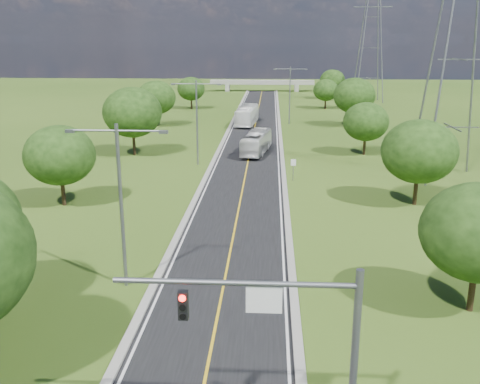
# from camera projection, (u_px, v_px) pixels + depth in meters

# --- Properties ---
(ground) EXTENTS (260.00, 260.00, 0.00)m
(ground) POSITION_uv_depth(u_px,v_px,m) (252.00, 142.00, 78.64)
(ground) COLOR #2E4C15
(ground) RESTS_ON ground
(road) EXTENTS (8.00, 150.00, 0.06)m
(road) POSITION_uv_depth(u_px,v_px,m) (253.00, 135.00, 84.39)
(road) COLOR black
(road) RESTS_ON ground
(curb_left) EXTENTS (0.50, 150.00, 0.22)m
(curb_left) POSITION_uv_depth(u_px,v_px,m) (227.00, 134.00, 84.60)
(curb_left) COLOR gray
(curb_left) RESTS_ON ground
(curb_right) EXTENTS (0.50, 150.00, 0.22)m
(curb_right) POSITION_uv_depth(u_px,v_px,m) (280.00, 135.00, 84.13)
(curb_right) COLOR gray
(curb_right) RESTS_ON ground
(signal_mast) EXTENTS (8.54, 0.33, 7.20)m
(signal_mast) POSITION_uv_depth(u_px,v_px,m) (295.00, 329.00, 18.54)
(signal_mast) COLOR slate
(signal_mast) RESTS_ON ground
(speed_limit_sign) EXTENTS (0.55, 0.09, 2.40)m
(speed_limit_sign) POSITION_uv_depth(u_px,v_px,m) (293.00, 166.00, 56.78)
(speed_limit_sign) COLOR slate
(speed_limit_sign) RESTS_ON ground
(overpass) EXTENTS (30.00, 3.00, 3.20)m
(overpass) POSITION_uv_depth(u_px,v_px,m) (262.00, 83.00, 154.75)
(overpass) COLOR gray
(overpass) RESTS_ON ground
(streetlight_near_left) EXTENTS (5.90, 0.25, 10.00)m
(streetlight_near_left) POSITION_uv_depth(u_px,v_px,m) (120.00, 193.00, 31.27)
(streetlight_near_left) COLOR slate
(streetlight_near_left) RESTS_ON ground
(streetlight_mid_left) EXTENTS (5.90, 0.25, 10.00)m
(streetlight_mid_left) POSITION_uv_depth(u_px,v_px,m) (197.00, 115.00, 62.94)
(streetlight_mid_left) COLOR slate
(streetlight_mid_left) RESTS_ON ground
(streetlight_far_right) EXTENTS (5.90, 0.25, 10.00)m
(streetlight_far_right) POSITION_uv_depth(u_px,v_px,m) (290.00, 90.00, 93.94)
(streetlight_far_right) COLOR slate
(streetlight_far_right) RESTS_ON ground
(power_tower_near) EXTENTS (9.00, 6.40, 28.00)m
(power_tower_near) POSITION_uv_depth(u_px,v_px,m) (461.00, 45.00, 54.36)
(power_tower_near) COLOR slate
(power_tower_near) RESTS_ON ground
(power_tower_far) EXTENTS (9.00, 6.40, 28.00)m
(power_tower_far) POSITION_uv_depth(u_px,v_px,m) (371.00, 42.00, 126.12)
(power_tower_far) COLOR slate
(power_tower_far) RESTS_ON ground
(tree_lb) EXTENTS (6.30, 6.30, 7.33)m
(tree_lb) POSITION_uv_depth(u_px,v_px,m) (60.00, 155.00, 47.54)
(tree_lb) COLOR black
(tree_lb) RESTS_ON ground
(tree_lc) EXTENTS (7.56, 7.56, 8.79)m
(tree_lc) POSITION_uv_depth(u_px,v_px,m) (132.00, 112.00, 68.34)
(tree_lc) COLOR black
(tree_lc) RESTS_ON ground
(tree_ld) EXTENTS (6.72, 6.72, 7.82)m
(tree_ld) POSITION_uv_depth(u_px,v_px,m) (156.00, 98.00, 91.65)
(tree_ld) COLOR black
(tree_ld) RESTS_ON ground
(tree_le) EXTENTS (5.88, 5.88, 6.84)m
(tree_le) POSITION_uv_depth(u_px,v_px,m) (191.00, 89.00, 114.72)
(tree_le) COLOR black
(tree_le) RESTS_ON ground
(tree_ra) EXTENTS (6.30, 6.30, 7.33)m
(tree_ra) POSITION_uv_depth(u_px,v_px,m) (479.00, 232.00, 28.59)
(tree_ra) COLOR black
(tree_ra) RESTS_ON ground
(tree_rb) EXTENTS (6.72, 6.72, 7.82)m
(tree_rb) POSITION_uv_depth(u_px,v_px,m) (419.00, 152.00, 47.59)
(tree_rb) COLOR black
(tree_rb) RESTS_ON ground
(tree_rc) EXTENTS (5.88, 5.88, 6.84)m
(tree_rc) POSITION_uv_depth(u_px,v_px,m) (366.00, 122.00, 68.93)
(tree_rc) COLOR black
(tree_rc) RESTS_ON ground
(tree_rd) EXTENTS (7.14, 7.14, 8.30)m
(tree_rd) POSITION_uv_depth(u_px,v_px,m) (354.00, 96.00, 91.60)
(tree_rd) COLOR black
(tree_rd) RESTS_ON ground
(tree_re) EXTENTS (5.46, 5.46, 6.35)m
(tree_re) POSITION_uv_depth(u_px,v_px,m) (326.00, 90.00, 115.11)
(tree_re) COLOR black
(tree_re) RESTS_ON ground
(tree_rf) EXTENTS (6.30, 6.30, 7.33)m
(tree_rf) POSITION_uv_depth(u_px,v_px,m) (332.00, 80.00, 133.94)
(tree_rf) COLOR black
(tree_rf) RESTS_ON ground
(bus_outbound) EXTENTS (3.97, 10.56, 2.87)m
(bus_outbound) POSITION_uv_depth(u_px,v_px,m) (256.00, 142.00, 70.38)
(bus_outbound) COLOR silver
(bus_outbound) RESTS_ON road
(bus_inbound) EXTENTS (3.83, 11.98, 3.28)m
(bus_inbound) POSITION_uv_depth(u_px,v_px,m) (247.00, 115.00, 94.18)
(bus_inbound) COLOR white
(bus_inbound) RESTS_ON road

